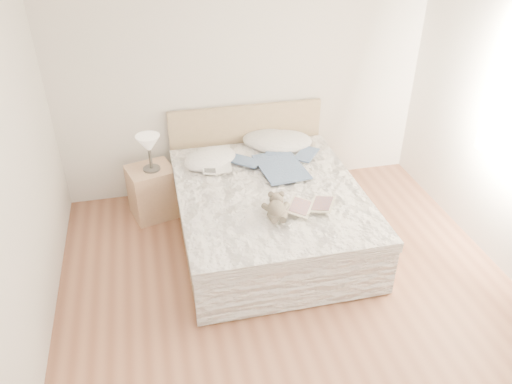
# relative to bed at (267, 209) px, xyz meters

# --- Properties ---
(floor) EXTENTS (4.00, 4.50, 0.00)m
(floor) POSITION_rel_bed_xyz_m (0.00, -1.19, -0.31)
(floor) COLOR brown
(floor) RESTS_ON ground
(wall_back) EXTENTS (4.00, 0.02, 2.70)m
(wall_back) POSITION_rel_bed_xyz_m (0.00, 1.06, 1.04)
(wall_back) COLOR silver
(wall_back) RESTS_ON ground
(bed) EXTENTS (1.72, 2.14, 1.00)m
(bed) POSITION_rel_bed_xyz_m (0.00, 0.00, 0.00)
(bed) COLOR tan
(bed) RESTS_ON floor
(nightstand) EXTENTS (0.54, 0.51, 0.56)m
(nightstand) POSITION_rel_bed_xyz_m (-1.09, 0.63, -0.03)
(nightstand) COLOR tan
(nightstand) RESTS_ON floor
(table_lamp) EXTENTS (0.31, 0.31, 0.38)m
(table_lamp) POSITION_rel_bed_xyz_m (-1.07, 0.61, 0.53)
(table_lamp) COLOR #4A4640
(table_lamp) RESTS_ON nightstand
(pillow_left) EXTENTS (0.69, 0.61, 0.17)m
(pillow_left) POSITION_rel_bed_xyz_m (-0.47, 0.56, 0.33)
(pillow_left) COLOR white
(pillow_left) RESTS_ON bed
(pillow_middle) EXTENTS (0.74, 0.63, 0.19)m
(pillow_middle) POSITION_rel_bed_xyz_m (0.24, 0.84, 0.33)
(pillow_middle) COLOR silver
(pillow_middle) RESTS_ON bed
(pillow_right) EXTENTS (0.71, 0.53, 0.20)m
(pillow_right) POSITION_rel_bed_xyz_m (0.35, 0.76, 0.33)
(pillow_right) COLOR white
(pillow_right) RESTS_ON bed
(blouse) EXTENTS (0.73, 0.77, 0.03)m
(blouse) POSITION_rel_bed_xyz_m (0.20, 0.25, 0.32)
(blouse) COLOR #384D72
(blouse) RESTS_ON bed
(photo_book) EXTENTS (0.32, 0.23, 0.02)m
(photo_book) POSITION_rel_bed_xyz_m (-0.43, 0.35, 0.32)
(photo_book) COLOR white
(photo_book) RESTS_ON bed
(childrens_book) EXTENTS (0.50, 0.45, 0.03)m
(childrens_book) POSITION_rel_bed_xyz_m (0.27, -0.50, 0.32)
(childrens_book) COLOR beige
(childrens_book) RESTS_ON bed
(teddy_bear) EXTENTS (0.25, 0.32, 0.16)m
(teddy_bear) POSITION_rel_bed_xyz_m (-0.07, -0.59, 0.34)
(teddy_bear) COLOR brown
(teddy_bear) RESTS_ON bed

